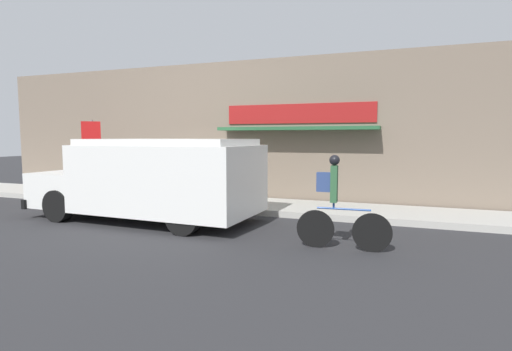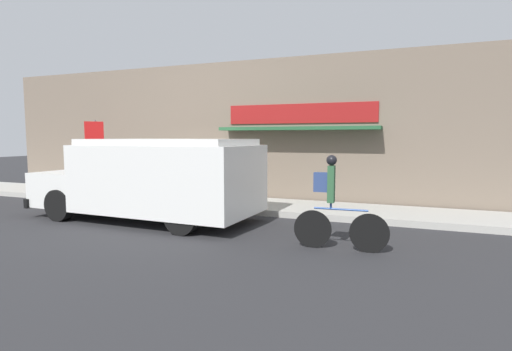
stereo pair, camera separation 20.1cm
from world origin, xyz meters
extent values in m
plane|color=#2B2B2D|center=(0.00, 0.00, 0.00)|extent=(70.00, 70.00, 0.00)
cube|color=#ADAAA3|center=(0.00, 1.05, 0.08)|extent=(28.00, 2.11, 0.17)
cube|color=#756656|center=(0.00, 2.26, 2.26)|extent=(17.57, 0.18, 4.53)
cube|color=maroon|center=(2.93, 2.15, 2.81)|extent=(4.62, 0.05, 0.59)
cube|color=#235633|center=(2.93, 1.83, 2.35)|extent=(4.86, 0.68, 0.10)
cube|color=white|center=(0.62, -1.49, 1.09)|extent=(4.39, 2.44, 1.62)
cube|color=white|center=(-2.29, -1.40, 0.72)|extent=(1.58, 2.17, 0.89)
cube|color=white|center=(0.62, -1.49, 1.97)|extent=(4.04, 2.24, 0.15)
cube|color=black|center=(-3.01, -1.38, 0.38)|extent=(0.19, 2.27, 0.24)
cube|color=red|center=(-0.52, -0.05, 1.17)|extent=(0.04, 0.44, 0.44)
cylinder|color=black|center=(-1.91, -0.42, 0.40)|extent=(0.80, 0.28, 0.79)
cylinder|color=black|center=(-1.97, -2.41, 0.40)|extent=(0.80, 0.28, 0.79)
cylinder|color=black|center=(1.71, -0.53, 0.40)|extent=(0.80, 0.28, 0.79)
cylinder|color=black|center=(1.65, -2.52, 0.40)|extent=(0.80, 0.28, 0.79)
cylinder|color=black|center=(5.51, -2.41, 0.36)|extent=(0.71, 0.07, 0.71)
cylinder|color=black|center=(4.48, -2.46, 0.36)|extent=(0.71, 0.07, 0.71)
cylinder|color=#234793|center=(5.00, -2.43, 0.76)|extent=(0.98, 0.08, 0.04)
cylinder|color=#234793|center=(4.82, -2.44, 0.82)|extent=(0.04, 0.04, 0.12)
cube|color=#2D5B38|center=(4.82, -2.44, 1.22)|extent=(0.13, 0.21, 0.68)
sphere|color=black|center=(4.82, -2.44, 1.66)|extent=(0.19, 0.19, 0.19)
cube|color=navy|center=(4.63, -2.45, 1.25)|extent=(0.27, 0.15, 0.36)
cylinder|color=slate|center=(-3.76, 0.77, 1.41)|extent=(0.07, 0.07, 2.49)
cube|color=red|center=(-3.76, 0.72, 2.31)|extent=(0.45, 0.45, 0.60)
camera|label=1|loc=(6.04, -9.80, 2.08)|focal=28.00mm
camera|label=2|loc=(6.22, -9.73, 2.08)|focal=28.00mm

